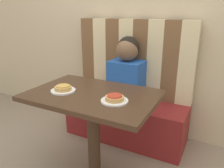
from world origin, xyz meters
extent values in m
cube|color=#C6B28E|center=(0.00, 0.91, 1.30)|extent=(7.00, 0.05, 2.60)
cube|color=maroon|center=(0.00, 0.63, 0.21)|extent=(1.23, 0.46, 0.43)
cube|color=brown|center=(-0.54, 0.81, 0.82)|extent=(0.15, 0.10, 0.79)
cube|color=beige|center=(-0.38, 0.81, 0.82)|extent=(0.15, 0.10, 0.79)
cube|color=brown|center=(-0.23, 0.81, 0.82)|extent=(0.15, 0.10, 0.79)
cube|color=beige|center=(-0.08, 0.81, 0.82)|extent=(0.15, 0.10, 0.79)
cube|color=brown|center=(0.08, 0.81, 0.82)|extent=(0.15, 0.10, 0.79)
cube|color=beige|center=(0.23, 0.81, 0.82)|extent=(0.15, 0.10, 0.79)
cube|color=brown|center=(0.38, 0.81, 0.82)|extent=(0.15, 0.10, 0.79)
cube|color=beige|center=(0.54, 0.81, 0.82)|extent=(0.15, 0.10, 0.79)
cube|color=#422B1C|center=(0.00, 0.00, 0.70)|extent=(0.95, 0.64, 0.03)
cylinder|color=#422B1C|center=(0.00, 0.00, 0.34)|extent=(0.10, 0.10, 0.68)
cube|color=#2356B2|center=(0.00, 0.63, 0.63)|extent=(0.32, 0.25, 0.41)
sphere|color=brown|center=(0.00, 0.63, 0.94)|extent=(0.21, 0.21, 0.21)
sphere|color=black|center=(0.00, 0.66, 0.96)|extent=(0.22, 0.22, 0.22)
cylinder|color=white|center=(-0.22, -0.07, 0.72)|extent=(0.19, 0.19, 0.01)
cylinder|color=white|center=(0.22, -0.07, 0.72)|extent=(0.19, 0.19, 0.01)
cylinder|color=tan|center=(-0.22, -0.07, 0.74)|extent=(0.13, 0.13, 0.03)
cylinder|color=gold|center=(-0.22, -0.07, 0.76)|extent=(0.10, 0.10, 0.01)
cylinder|color=tan|center=(0.22, -0.07, 0.74)|extent=(0.13, 0.13, 0.03)
cylinder|color=#B73823|center=(0.22, -0.07, 0.76)|extent=(0.10, 0.10, 0.01)
camera|label=1|loc=(0.82, -1.28, 1.29)|focal=35.00mm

